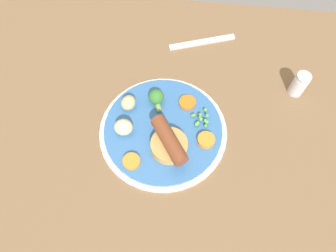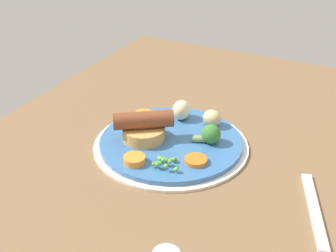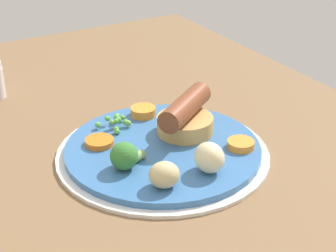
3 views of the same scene
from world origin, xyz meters
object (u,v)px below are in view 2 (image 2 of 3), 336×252
Objects in this scene: sausage_pudding at (145,127)px; potato_chunk_1 at (212,118)px; carrot_slice_2 at (134,160)px; pea_pile at (165,162)px; fork at (314,210)px; broccoli_floret_near at (210,134)px; carrot_slice_5 at (144,115)px; carrot_slice_0 at (196,160)px; potato_chunk_0 at (181,110)px; dinner_plate at (171,144)px.

sausage_pudding is 13.64cm from potato_chunk_1.
pea_pile is at bearing -73.85° from carrot_slice_2.
sausage_pudding is 0.60× the size of fork.
broccoli_floret_near is 23.00cm from fork.
potato_chunk_1 is 13.80cm from carrot_slice_5.
carrot_slice_5 is at bearing 102.53° from potato_chunk_1.
pea_pile is 1.29× the size of carrot_slice_2.
carrot_slice_0 is 10.41cm from carrot_slice_2.
carrot_slice_2 is (-8.08, -2.52, -1.73)cm from sausage_pudding.
potato_chunk_0 is 1.12× the size of carrot_slice_5.
sausage_pudding is at bearing 74.49° from carrot_slice_0.
fork is at bearing -123.94° from potato_chunk_1.
carrot_slice_0 is at bearing -169.48° from potato_chunk_1.
carrot_slice_5 is at bearing 40.61° from pea_pile.
pea_pile is 0.95× the size of broccoli_floret_near.
sausage_pudding is at bearing -149.29° from carrot_slice_5.
pea_pile is at bearing -139.39° from carrot_slice_5.
carrot_slice_0 is 1.07× the size of carrot_slice_5.
pea_pile reaches higher than carrot_slice_0.
fork is at bearing -87.28° from pea_pile.
carrot_slice_2 is (-1.45, 5.01, -0.21)cm from pea_pile.
carrot_slice_5 is at bearing 57.20° from carrot_slice_0.
sausage_pudding is 2.11× the size of broccoli_floret_near.
carrot_slice_5 is (3.10, 15.52, -1.20)cm from broccoli_floret_near.
potato_chunk_1 is (6.09, 2.09, -0.07)cm from broccoli_floret_near.
potato_chunk_0 reaches higher than carrot_slice_5.
broccoli_floret_near reaches higher than carrot_slice_5.
carrot_slice_0 is 18.90cm from carrot_slice_5.
sausage_pudding is at bearing 107.90° from dinner_plate.
dinner_plate is 7.03× the size of potato_chunk_0.
broccoli_floret_near reaches higher than potato_chunk_1.
potato_chunk_1 is (16.60, -1.76, 0.78)cm from pea_pile.
pea_pile is 5.22cm from carrot_slice_2.
potato_chunk_1 is at bearing 12.84° from sausage_pudding.
broccoli_floret_near is at bearing 45.96° from fork.
carrot_slice_5 reaches higher than carrot_slice_0.
sausage_pudding reaches higher than carrot_slice_5.
broccoli_floret_near is 1.32× the size of carrot_slice_0.
carrot_slice_2 is at bearing 179.02° from potato_chunk_0.
pea_pile is 1.25× the size of carrot_slice_0.
broccoli_floret_near is at bearing -70.55° from dinner_plate.
potato_chunk_1 is (9.97, -9.28, -0.74)cm from sausage_pudding.
broccoli_floret_near is 14.92cm from carrot_slice_2.
potato_chunk_0 reaches higher than potato_chunk_1.
pea_pile reaches higher than fork.
dinner_plate is 5.85cm from sausage_pudding.
sausage_pudding reaches higher than broccoli_floret_near.
carrot_slice_2 is at bearing -156.14° from carrot_slice_5.
fork is (-9.34, -20.83, -2.79)cm from broccoli_floret_near.
fork is (-12.44, -36.35, -1.59)cm from carrot_slice_5.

